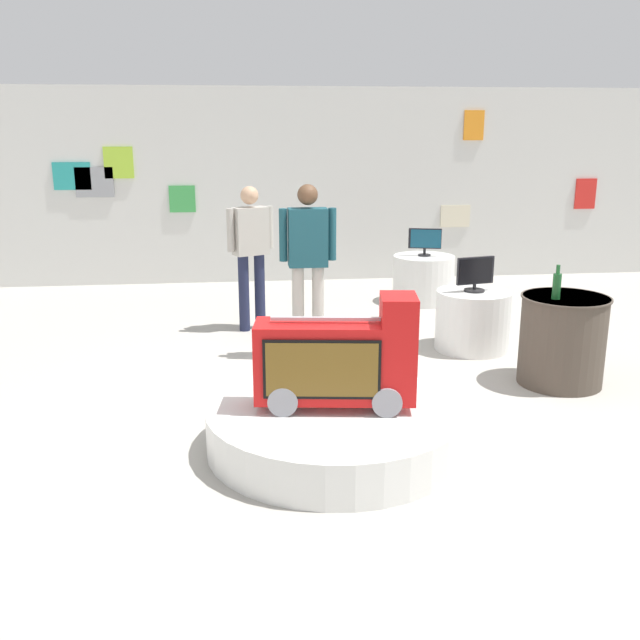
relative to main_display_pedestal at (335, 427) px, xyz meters
name	(u,v)px	position (x,y,z in m)	size (l,w,h in m)	color
ground_plane	(361,414)	(0.30, 0.59, -0.16)	(30.00, 30.00, 0.00)	#B2ADA3
back_wall_display	(301,186)	(0.30, 5.92, 1.25)	(12.19, 0.13, 2.82)	silver
main_display_pedestal	(335,427)	(0.00, 0.00, 0.00)	(1.85, 1.85, 0.32)	silver
novelty_firetruck_tv	(338,363)	(0.02, -0.01, 0.50)	(1.16, 0.52, 0.82)	gray
display_pedestal_left_rear	(472,320)	(1.75, 2.20, 0.15)	(0.77, 0.77, 0.62)	silver
tv_on_left_rear	(475,274)	(1.75, 2.20, 0.65)	(0.41, 0.21, 0.36)	black
display_pedestal_center_rear	(423,279)	(1.78, 4.30, 0.15)	(0.81, 0.81, 0.62)	silver
tv_on_center_rear	(425,240)	(1.78, 4.30, 0.67)	(0.42, 0.16, 0.36)	black
side_table_round	(562,340)	(2.22, 1.10, 0.26)	(0.78, 0.78, 0.81)	#4C4238
bottle_on_side_table	(557,285)	(2.08, 1.03, 0.78)	(0.07, 0.07, 0.30)	#195926
shopper_browsing_near_truck	(308,258)	(0.02, 2.14, 0.86)	(0.56, 0.20, 1.73)	#B2ADA3
shopper_browsing_rear	(251,247)	(-0.51, 3.23, 0.80)	(0.52, 0.34, 1.63)	#1E233F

